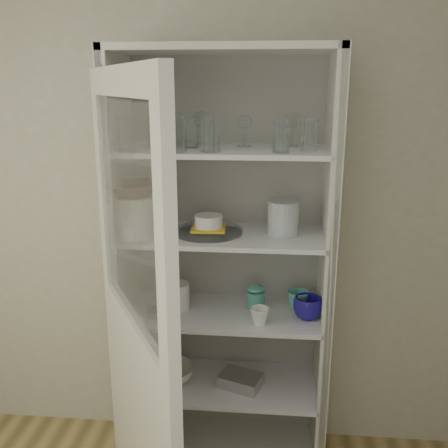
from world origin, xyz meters
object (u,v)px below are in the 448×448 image
Objects in this scene: cupboard_door at (138,374)px; goblet_2 at (244,129)px; yellow_trivet at (209,228)px; white_ramekin at (209,221)px; cream_bowl at (133,203)px; mug_teal at (298,301)px; teal_jar at (256,298)px; grey_bowl_stack at (283,218)px; glass_platter at (209,231)px; white_canister at (178,296)px; terracotta_bowl at (132,189)px; mug_blue at (308,308)px; plate_stack_front at (134,222)px; goblet_0 at (177,127)px; tin_box at (241,380)px; plate_stack_back at (146,217)px; pantry_cabinet at (225,290)px; goblet_3 at (292,127)px; measuring_cups at (157,313)px; mug_white at (260,316)px; goblet_1 at (201,127)px; cream_dish at (170,373)px.

cupboard_door is 12.51× the size of goblet_2.
white_ramekin reaches higher than yellow_trivet.
cream_bowl is 1.90× the size of mug_teal.
yellow_trivet is 0.03m from white_ramekin.
grey_bowl_stack is at bearing -16.63° from teal_jar.
glass_platter is 0.38m from white_canister.
teal_jar is at bearing 11.97° from terracotta_bowl.
white_canister reaches higher than mug_blue.
plate_stack_front is at bearing -173.10° from grey_bowl_stack.
white_canister is at bearing 177.04° from yellow_trivet.
mug_blue is (0.68, 0.56, 0.04)m from cupboard_door.
teal_jar is (0.38, -0.05, -0.83)m from goblet_0.
glass_platter is at bearing -176.96° from mug_blue.
goblet_0 is 1.05m from mug_blue.
white_canister is at bearing 177.04° from white_ramekin.
grey_bowl_stack reaches higher than tin_box.
mug_teal is at bearing 105.37° from cupboard_door.
cupboard_door is 15.03× the size of white_ramekin.
teal_jar is at bearing -10.59° from plate_stack_back.
mug_blue is 1.03× the size of white_canister.
pantry_cabinet is 0.47m from tin_box.
grey_bowl_stack is at bearing 6.90° from terracotta_bowl.
cupboard_door is 0.61m from white_canister.
goblet_3 is 1.61× the size of mug_teal.
mug_blue is at bearing -3.23° from tin_box.
white_ramekin is at bearing 19.91° from measuring_cups.
mug_teal is at bearing 5.91° from yellow_trivet.
cream_bowl is 0.55m from measuring_cups.
plate_stack_front is 1.02× the size of cream_bowl.
goblet_0 reaches higher than mug_white.
goblet_0 reaches higher than mug_teal.
goblet_3 is 1.08× the size of grey_bowl_stack.
goblet_1 reaches higher than tin_box.
mug_teal is (0.43, 0.04, -0.36)m from glass_platter.
cream_dish is 0.37m from tin_box.
goblet_3 is 1.28m from tin_box.
pantry_cabinet is 8.51× the size of terracotta_bowl.
tin_box is at bearing -90.46° from goblet_2.
cupboard_door is at bearing -108.57° from yellow_trivet.
plate_stack_front is 1.56× the size of white_ramekin.
goblet_3 reaches higher than goblet_0.
plate_stack_back is (-0.72, 0.04, -0.46)m from goblet_3.
measuring_cups is (-0.09, -0.18, -0.87)m from goblet_0.
mug_teal is 0.81× the size of white_canister.
mug_teal is (0.36, -0.03, -0.03)m from pantry_cabinet.
goblet_0 is (0.05, 0.70, 0.87)m from cupboard_door.
goblet_0 is 0.96m from mug_white.
yellow_trivet is 0.58m from mug_teal.
plate_stack_front is at bearing -163.24° from goblet_2.
yellow_trivet is 1.47× the size of mug_teal.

